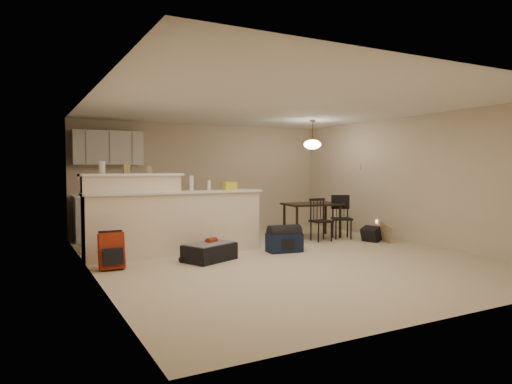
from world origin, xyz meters
TOP-DOWN VIEW (x-y plane):
  - room at (0.00, 0.00)m, footprint 7.00×7.02m
  - breakfast_bar at (-1.76, 0.98)m, footprint 3.08×0.58m
  - upper_cabinets at (-2.20, 3.32)m, footprint 1.40×0.34m
  - kitchen_counter at (-2.00, 3.19)m, footprint 1.80×0.60m
  - thermostat at (2.98, 1.55)m, footprint 0.02×0.12m
  - jar at (-2.68, 1.12)m, footprint 0.10×0.10m
  - cereal_box at (-2.29, 1.12)m, footprint 0.10×0.07m
  - small_box at (-1.91, 1.12)m, footprint 0.08×0.06m
  - bottle_a at (-1.25, 0.90)m, footprint 0.07×0.07m
  - bottle_b at (-0.92, 0.90)m, footprint 0.06×0.06m
  - bag_lump at (-0.53, 0.90)m, footprint 0.22×0.18m
  - dining_table at (1.68, 1.51)m, footprint 1.26×0.92m
  - pendant_lamp at (1.68, 1.51)m, footprint 0.36×0.36m
  - dining_chair_near at (1.54, 0.98)m, footprint 0.40×0.38m
  - dining_chair_far at (2.12, 1.05)m, footprint 0.51×0.50m
  - suitcase at (-1.20, 0.21)m, footprint 0.94×0.80m
  - red_backpack at (-2.70, 0.30)m, footprint 0.36×0.23m
  - navy_duffel at (0.25, 0.30)m, footprint 0.64×0.41m
  - black_daypack at (2.38, 0.45)m, footprint 0.32×0.39m
  - cardboard_sheet at (2.60, 0.29)m, footprint 0.17×0.45m

SIDE VIEW (x-z plane):
  - suitcase at x=-1.20m, z-range 0.00..0.27m
  - black_daypack at x=2.38m, z-range 0.00..0.29m
  - navy_duffel at x=0.25m, z-range 0.00..0.33m
  - cardboard_sheet at x=2.60m, z-range 0.00..0.35m
  - red_backpack at x=-2.70m, z-range 0.00..0.53m
  - dining_chair_near at x=1.54m, z-range 0.00..0.86m
  - dining_chair_far at x=2.12m, z-range 0.00..0.89m
  - kitchen_counter at x=-2.00m, z-range 0.00..0.90m
  - breakfast_bar at x=-1.76m, z-range -0.09..1.30m
  - dining_table at x=1.68m, z-range 0.28..1.01m
  - bag_lump at x=-0.53m, z-range 1.09..1.23m
  - bottle_b at x=-0.92m, z-range 1.09..1.27m
  - bottle_a at x=-1.25m, z-range 1.09..1.35m
  - room at x=0.00m, z-range 0.00..2.50m
  - small_box at x=-1.91m, z-range 1.39..1.51m
  - cereal_box at x=-2.29m, z-range 1.39..1.55m
  - jar at x=-2.68m, z-range 1.39..1.59m
  - thermostat at x=2.98m, z-range 1.44..1.56m
  - upper_cabinets at x=-2.20m, z-range 1.55..2.25m
  - pendant_lamp at x=1.68m, z-range 1.68..2.30m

